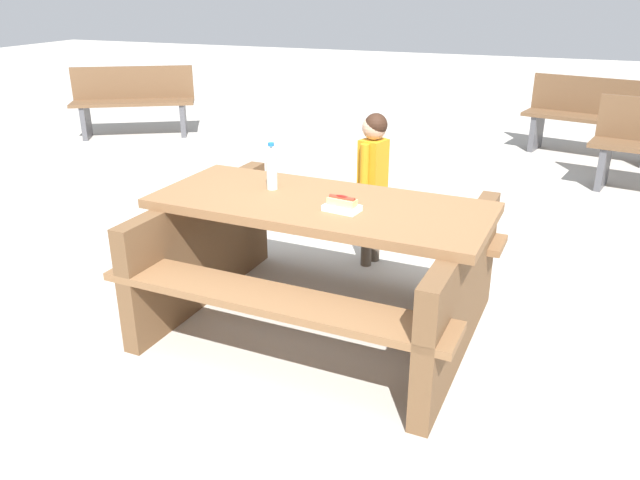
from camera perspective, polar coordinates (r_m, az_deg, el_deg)
The scene contains 7 objects.
ground_plane at distance 3.64m, azimuth 0.00°, elevation -7.67°, with size 30.00×30.00×0.00m, color #B7B2A8.
picnic_table at distance 3.44m, azimuth 0.00°, elevation -1.24°, with size 1.88×1.50×0.75m.
soda_bottle at distance 3.50m, azimuth -4.43°, elevation 6.58°, with size 0.06×0.06×0.26m.
hotdog_tray at distance 3.17m, azimuth 2.02°, elevation 3.20°, with size 0.20×0.14×0.08m.
child_in_coat at distance 4.19m, azimuth 4.86°, elevation 6.36°, with size 0.19×0.25×1.05m.
park_bench_mid at distance 7.72m, azimuth 23.78°, elevation 10.30°, with size 1.55×0.74×0.85m.
park_bench_far at distance 8.43m, azimuth -16.62°, elevation 12.12°, with size 1.50×1.09×0.85m.
Camera 1 is at (1.14, -2.93, 1.82)m, focal length 35.13 mm.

